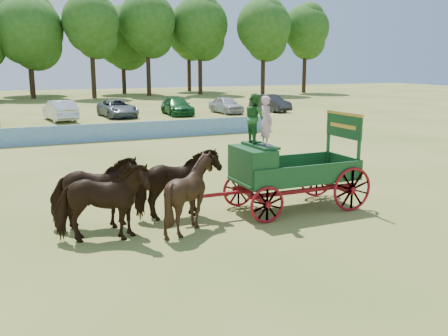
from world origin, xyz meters
The scene contains 8 objects.
ground centered at (0.00, 0.00, 0.00)m, with size 160.00×160.00×0.00m, color #A28E49.
horse_lead_left centered at (-2.50, 0.86, 1.04)m, with size 1.12×2.47×2.08m, color black.
horse_lead_right centered at (-2.50, 1.96, 1.04)m, with size 1.12×2.47×2.08m, color black.
horse_wheel_left centered at (-0.10, 0.86, 1.04)m, with size 1.68×1.89×2.09m, color black.
horse_wheel_right centered at (-0.10, 1.96, 1.04)m, with size 1.12×2.47×2.08m, color black.
farm_dray centered at (2.87, 1.44, 1.59)m, with size 6.00×2.00×3.65m.
sponsor_banner centered at (-1.00, 18.00, 0.53)m, with size 26.00×0.08×1.05m, color #1F63AD.
parked_cars centered at (-2.61, 30.28, 0.77)m, with size 46.99×7.17×1.64m.
Camera 1 is at (-4.65, -11.61, 4.54)m, focal length 40.00 mm.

